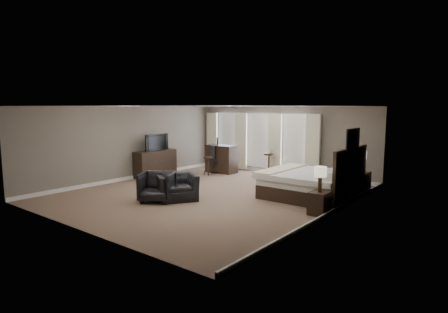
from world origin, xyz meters
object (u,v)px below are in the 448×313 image
Objects in this scene: tv at (155,149)px; nightstand_far at (360,182)px; bar_stool_left at (208,166)px; bed at (312,172)px; armchair_far at (157,185)px; desk_chair at (217,159)px; bar_counter at (221,159)px; nightstand_near at (319,203)px; armchair_near at (177,183)px; lamp_near at (320,179)px; bar_stool_right at (269,164)px; lamp_far at (361,161)px; dresser at (155,163)px.

nightstand_far is at bearing -73.99° from tv.
bar_stool_left is at bearing -173.97° from nightstand_far.
armchair_far is (-3.14, -3.02, -0.31)m from bed.
armchair_far is at bearing 138.16° from desk_chair.
bar_counter is at bearing 160.25° from bed.
nightstand_near is 6.38m from desk_chair.
tv is 3.85m from armchair_far.
bar_counter is 0.17m from desk_chair.
nightstand_near is 0.52× the size of tv.
armchair_near reaches higher than bar_stool_left.
bar_stool_left is at bearing -44.77° from tv.
lamp_near is at bearing -97.53° from tv.
armchair_near is at bearing -67.22° from bar_counter.
bar_stool_left is at bearing -140.76° from bar_stool_right.
bar_counter reaches higher than nightstand_near.
lamp_far is (0.00, 2.90, 0.10)m from lamp_near.
lamp_near is at bearing -29.41° from bar_counter.
lamp_near is 2.90m from lamp_far.
dresser is at bearing 86.95° from desk_chair.
armchair_near is (-2.87, -2.53, -0.28)m from bed.
bed is 3.71× the size of lamp_far.
armchair_far is 5.35m from bar_stool_right.
armchair_far is at bearing -68.91° from bar_stool_left.
armchair_far is at bearing -177.00° from armchair_near.
bar_counter is at bearing 177.80° from lamp_far.
bed is at bearing -121.54° from lamp_far.
tv is 0.98× the size of desk_chair.
nightstand_far is 0.38× the size of dresser.
armchair_far is at bearing -72.37° from bar_counter.
bar_stool_left is 0.65× the size of desk_chair.
lamp_near is 0.56× the size of armchair_near.
bar_stool_right is at bearing -48.00° from tv.
dresser is 1.34× the size of bar_counter.
bed is at bearing -15.66° from armchair_near.
nightstand_near is 0.87× the size of lamp_far.
bed is 3.70m from bar_stool_right.
desk_chair reaches higher than armchair_near.
armchair_far reaches higher than nightstand_far.
bed reaches higher than nightstand_near.
tv is (-6.92, 0.91, 0.19)m from lamp_near.
tv is 1.28× the size of bar_stool_right.
lamp_near reaches higher than dresser.
lamp_near is 0.49× the size of bar_counter.
bar_stool_right is (0.29, 5.34, -0.03)m from armchair_far.
armchair_near reaches higher than nightstand_near.
lamp_near is 3.93m from armchair_near.
dresser is at bearing -163.99° from lamp_far.
nightstand_near is at bearing -22.73° from bar_stool_left.
armchair_near is 4.48m from desk_chair.
bar_stool_left is at bearing -173.97° from lamp_far.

